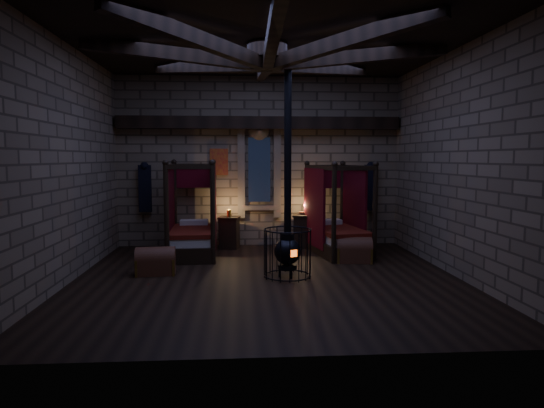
{
  "coord_description": "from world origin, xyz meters",
  "views": [
    {
      "loc": [
        -0.51,
        -8.65,
        2.19
      ],
      "look_at": [
        0.12,
        0.6,
        1.31
      ],
      "focal_mm": 32.0,
      "sensor_mm": 36.0,
      "label": 1
    }
  ],
  "objects": [
    {
      "name": "stove",
      "position": [
        0.37,
        0.09,
        0.57
      ],
      "size": [
        0.88,
        0.88,
        4.05
      ],
      "rotation": [
        0.0,
        0.0,
        0.4
      ],
      "color": "black",
      "rests_on": "ground"
    },
    {
      "name": "room",
      "position": [
        -0.0,
        0.09,
        3.74
      ],
      "size": [
        7.02,
        7.02,
        4.29
      ],
      "color": "black",
      "rests_on": "ground"
    },
    {
      "name": "nightstand_right",
      "position": [
        1.05,
        3.05,
        0.41
      ],
      "size": [
        0.56,
        0.54,
        0.88
      ],
      "rotation": [
        0.0,
        0.0,
        -0.13
      ],
      "color": "black",
      "rests_on": "ground"
    },
    {
      "name": "bed_left",
      "position": [
        -1.56,
        2.3,
        0.51
      ],
      "size": [
        1.12,
        2.02,
        2.06
      ],
      "rotation": [
        0.0,
        0.0,
        0.04
      ],
      "color": "black",
      "rests_on": "ground"
    },
    {
      "name": "trunk_right",
      "position": [
        1.91,
        1.31,
        0.24
      ],
      "size": [
        0.79,
        0.55,
        0.54
      ],
      "rotation": [
        0.0,
        0.0,
        -0.11
      ],
      "color": "#572D1B",
      "rests_on": "ground"
    },
    {
      "name": "nightstand_left",
      "position": [
        -0.75,
        3.06,
        0.4
      ],
      "size": [
        0.57,
        0.55,
        0.95
      ],
      "rotation": [
        0.0,
        0.0,
        -0.2
      ],
      "color": "black",
      "rests_on": "ground"
    },
    {
      "name": "trunk_left",
      "position": [
        -2.09,
        0.49,
        0.24
      ],
      "size": [
        0.76,
        0.52,
        0.53
      ],
      "rotation": [
        0.0,
        0.0,
        0.08
      ],
      "color": "#572D1B",
      "rests_on": "ground"
    },
    {
      "name": "bed_right",
      "position": [
        1.74,
        2.26,
        0.5
      ],
      "size": [
        1.33,
        2.08,
        2.03
      ],
      "rotation": [
        0.0,
        0.0,
        0.17
      ],
      "color": "black",
      "rests_on": "ground"
    }
  ]
}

